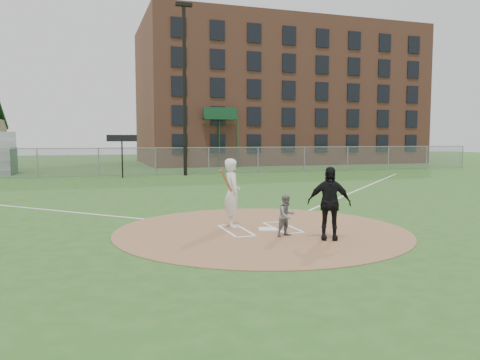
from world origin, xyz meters
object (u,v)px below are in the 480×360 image
object	(u,v)px
umpire	(329,203)
catcher	(287,215)
home_plate	(268,229)
batter_at_plate	(232,193)

from	to	relation	value
umpire	catcher	bearing A→B (deg)	165.59
home_plate	umpire	distance (m)	2.20
catcher	batter_at_plate	xyz separation A→B (m)	(-1.01, 1.73, 0.46)
home_plate	umpire	size ratio (longest dim) A/B	0.26
catcher	home_plate	bearing A→B (deg)	82.01
home_plate	umpire	world-z (taller)	umpire
catcher	batter_at_plate	size ratio (longest dim) A/B	0.55
catcher	batter_at_plate	distance (m)	2.06
umpire	batter_at_plate	distance (m)	3.10
home_plate	catcher	distance (m)	1.13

